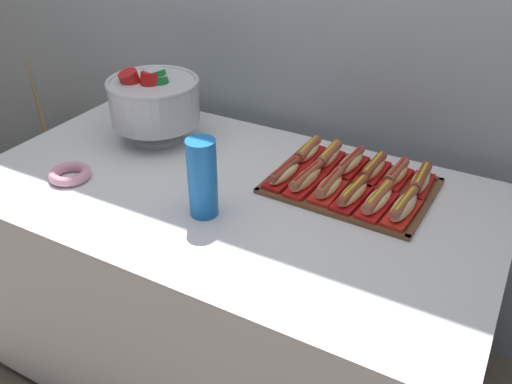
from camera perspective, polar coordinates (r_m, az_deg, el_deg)
name	(u,v)px	position (r m, az deg, el deg)	size (l,w,h in m)	color
ground_plane	(235,363)	(2.17, -2.29, -17.66)	(10.00, 10.00, 0.00)	#7A6B5B
buffet_table	(232,281)	(1.88, -2.56, -9.43)	(1.61, 0.90, 0.79)	silver
floor_vase	(49,205)	(2.78, -21.01, -1.32)	(0.52, 0.52, 0.95)	brown
serving_tray	(350,186)	(1.68, 9.96, 0.60)	(0.49, 0.38, 0.01)	brown
hot_dog_0	(284,174)	(1.66, 3.01, 1.94)	(0.08, 0.17, 0.06)	#B21414
hot_dog_1	(306,179)	(1.63, 5.33, 1.34)	(0.07, 0.18, 0.06)	red
hot_dog_2	(329,187)	(1.61, 7.72, 0.55)	(0.07, 0.16, 0.06)	red
hot_dog_3	(353,194)	(1.59, 10.18, -0.23)	(0.08, 0.18, 0.06)	#B21414
hot_dog_4	(377,201)	(1.57, 12.72, -0.92)	(0.08, 0.18, 0.06)	red
hot_dog_5	(403,208)	(1.55, 15.32, -1.61)	(0.08, 0.18, 0.06)	red
hot_dog_6	(308,152)	(1.79, 5.50, 4.20)	(0.07, 0.17, 0.06)	red
hot_dog_7	(329,157)	(1.76, 7.70, 3.68)	(0.06, 0.16, 0.06)	red
hot_dog_8	(350,164)	(1.74, 9.94, 2.95)	(0.08, 0.18, 0.06)	#B21414
hot_dog_9	(373,170)	(1.72, 12.24, 2.33)	(0.07, 0.19, 0.06)	red
hot_dog_10	(396,175)	(1.70, 14.60, 1.72)	(0.07, 0.17, 0.06)	red
hot_dog_11	(420,181)	(1.69, 17.00, 1.07)	(0.06, 0.17, 0.06)	red
punch_bowl	(154,100)	(1.92, -10.74, 9.57)	(0.32, 0.32, 0.27)	silver
cup_stack	(202,178)	(1.48, -5.69, 1.48)	(0.08, 0.08, 0.23)	blue
donut	(70,174)	(1.79, -19.08, 1.80)	(0.13, 0.13, 0.03)	pink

